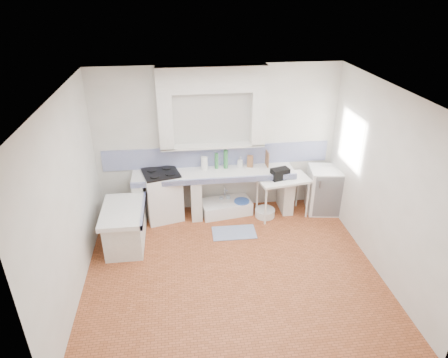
{
  "coord_description": "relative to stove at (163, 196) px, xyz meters",
  "views": [
    {
      "loc": [
        -0.73,
        -4.83,
        4.08
      ],
      "look_at": [
        0.0,
        1.0,
        1.1
      ],
      "focal_mm": 31.55,
      "sensor_mm": 36.0,
      "label": 1
    }
  ],
  "objects": [
    {
      "name": "basin_white",
      "position": [
        1.93,
        -0.23,
        -0.38
      ],
      "size": [
        0.4,
        0.4,
        0.15
      ],
      "primitive_type": "cylinder",
      "rotation": [
        0.0,
        0.0,
        -0.07
      ],
      "color": "white",
      "rests_on": "ground"
    },
    {
      "name": "bucket_orange",
      "position": [
        1.2,
        -0.14,
        -0.34
      ],
      "size": [
        0.31,
        0.31,
        0.23
      ],
      "primitive_type": "cylinder",
      "rotation": [
        0.0,
        0.0,
        0.33
      ],
      "color": "#DE6000",
      "rests_on": "ground"
    },
    {
      "name": "water_bottle_b",
      "position": [
        1.26,
        0.09,
        -0.3
      ],
      "size": [
        0.09,
        0.09,
        0.31
      ],
      "primitive_type": "cylinder",
      "rotation": [
        0.0,
        0.0,
        0.15
      ],
      "color": "silver",
      "rests_on": "ground"
    },
    {
      "name": "bucket_blue",
      "position": [
        1.5,
        -0.07,
        -0.32
      ],
      "size": [
        0.33,
        0.33,
        0.28
      ],
      "primitive_type": "cylinder",
      "rotation": [
        0.0,
        0.0,
        -0.12
      ],
      "color": "#335DB9",
      "rests_on": "ground"
    },
    {
      "name": "soap_bottle",
      "position": [
        1.49,
        0.13,
        0.55
      ],
      "size": [
        0.12,
        0.12,
        0.21
      ],
      "primitive_type": "imported",
      "rotation": [
        0.0,
        0.0,
        -0.3
      ],
      "color": "white",
      "rests_on": "counter_slab"
    },
    {
      "name": "sink",
      "position": [
        1.2,
        -0.01,
        -0.34
      ],
      "size": [
        1.02,
        0.65,
        0.23
      ],
      "primitive_type": "cube",
      "rotation": [
        0.0,
        0.0,
        0.16
      ],
      "color": "white",
      "rests_on": "ground"
    },
    {
      "name": "counter_slab",
      "position": [
        0.97,
        -0.02,
        0.4
      ],
      "size": [
        3.0,
        0.6,
        0.08
      ],
      "primitive_type": "cube",
      "color": "white",
      "rests_on": "ground"
    },
    {
      "name": "lace_valance",
      "position": [
        3.35,
        -0.52,
        1.52
      ],
      "size": [
        0.01,
        0.84,
        0.24
      ],
      "primitive_type": "cube",
      "color": "white",
      "rests_on": "ground"
    },
    {
      "name": "ceiling",
      "position": [
        1.07,
        -1.72,
        2.34
      ],
      "size": [
        4.5,
        4.5,
        0.0
      ],
      "primitive_type": "plane",
      "rotation": [
        3.14,
        0.0,
        0.0
      ],
      "color": "silver",
      "rests_on": "ground"
    },
    {
      "name": "counter_pier_right",
      "position": [
        2.37,
        -0.02,
        -0.05
      ],
      "size": [
        0.2,
        0.55,
        0.82
      ],
      "primitive_type": "cube",
      "color": "silver",
      "rests_on": "ground"
    },
    {
      "name": "counter_lip",
      "position": [
        0.97,
        -0.3,
        0.4
      ],
      "size": [
        3.0,
        0.04,
        0.1
      ],
      "primitive_type": "cube",
      "color": "navy",
      "rests_on": "ground"
    },
    {
      "name": "cutting_board",
      "position": [
        2.0,
        0.13,
        0.59
      ],
      "size": [
        0.02,
        0.21,
        0.29
      ],
      "primitive_type": "cube",
      "rotation": [
        0.0,
        0.0,
        0.02
      ],
      "color": "#94603B",
      "rests_on": "counter_slab"
    },
    {
      "name": "counter_pier_left",
      "position": [
        -0.43,
        -0.02,
        -0.05
      ],
      "size": [
        0.2,
        0.55,
        0.82
      ],
      "primitive_type": "cube",
      "color": "silver",
      "rests_on": "ground"
    },
    {
      "name": "peninsula_lip",
      "position": [
        -0.3,
        -0.82,
        0.2
      ],
      "size": [
        0.04,
        1.1,
        0.1
      ],
      "primitive_type": "cube",
      "color": "navy",
      "rests_on": "ground"
    },
    {
      "name": "wall_back",
      "position": [
        1.07,
        0.28,
        0.94
      ],
      "size": [
        4.5,
        0.0,
        4.5
      ],
      "primitive_type": "plane",
      "rotation": [
        1.57,
        0.0,
        0.0
      ],
      "color": "silver",
      "rests_on": "ground"
    },
    {
      "name": "rug",
      "position": [
        1.26,
        -0.72,
        -0.45
      ],
      "size": [
        0.79,
        0.46,
        0.01
      ],
      "primitive_type": "cube",
      "rotation": [
        0.0,
        0.0,
        -0.01
      ],
      "color": "#2F4884",
      "rests_on": "ground"
    },
    {
      "name": "green_bottle_a",
      "position": [
        1.04,
        0.13,
        0.59
      ],
      "size": [
        0.09,
        0.09,
        0.3
      ],
      "primitive_type": "cylinder",
      "rotation": [
        0.0,
        0.0,
        0.41
      ],
      "color": "#2F763D",
      "rests_on": "counter_slab"
    },
    {
      "name": "black_bag",
      "position": [
        2.17,
        -0.23,
        0.44
      ],
      "size": [
        0.36,
        0.27,
        0.21
      ],
      "primitive_type": "cube",
      "rotation": [
        0.0,
        0.0,
        0.27
      ],
      "color": "black",
      "rests_on": "side_table"
    },
    {
      "name": "stove",
      "position": [
        0.0,
        0.0,
        0.0
      ],
      "size": [
        0.78,
        0.76,
        0.92
      ],
      "primitive_type": "cube",
      "rotation": [
        0.0,
        0.0,
        0.24
      ],
      "color": "white",
      "rests_on": "ground"
    },
    {
      "name": "counter_pier_mid",
      "position": [
        0.62,
        -0.02,
        -0.05
      ],
      "size": [
        0.2,
        0.55,
        0.82
      ],
      "primitive_type": "cube",
      "color": "silver",
      "rests_on": "ground"
    },
    {
      "name": "alcove_mass",
      "position": [
        0.97,
        0.16,
        2.12
      ],
      "size": [
        1.9,
        0.25,
        0.45
      ],
      "primitive_type": "cube",
      "color": "silver",
      "rests_on": "ground"
    },
    {
      "name": "green_bottle_b",
      "position": [
        1.21,
        0.13,
        0.62
      ],
      "size": [
        0.1,
        0.1,
        0.36
      ],
      "primitive_type": "cylinder",
      "rotation": [
        0.0,
        0.0,
        0.23
      ],
      "color": "#2F763D",
      "rests_on": "counter_slab"
    },
    {
      "name": "water_bottle_a",
      "position": [
        1.12,
        0.09,
        -0.32
      ],
      "size": [
        0.1,
        0.1,
        0.29
      ],
      "primitive_type": "cylinder",
      "rotation": [
        0.0,
        0.0,
        0.36
      ],
      "color": "silver",
      "rests_on": "ground"
    },
    {
      "name": "paper_towel",
      "position": [
        0.81,
        0.11,
        0.57
      ],
      "size": [
        0.17,
        0.17,
        0.25
      ],
      "primitive_type": "cylinder",
      "rotation": [
        0.0,
        0.0,
        0.43
      ],
      "color": "white",
      "rests_on": "counter_slab"
    },
    {
      "name": "knife_block",
      "position": [
        1.68,
        0.13,
        0.55
      ],
      "size": [
        0.13,
        0.11,
        0.22
      ],
      "primitive_type": "cube",
      "rotation": [
        0.0,
        0.0,
        -0.25
      ],
      "color": "#94603B",
      "rests_on": "counter_slab"
    },
    {
      "name": "floor",
      "position": [
        1.07,
        -1.72,
        -0.46
      ],
      "size": [
        4.5,
        4.5,
        0.0
      ],
      "primitive_type": "plane",
      "color": "#A1512C",
      "rests_on": "ground"
    },
    {
      "name": "fridge",
      "position": [
        3.09,
        -0.15,
        -0.01
      ],
      "size": [
        0.66,
        0.66,
        0.9
      ],
      "primitive_type": "cube",
      "rotation": [
        0.0,
        0.0,
        -0.14
      ],
      "color": "white",
      "rests_on": "ground"
    },
    {
      "name": "wall_right",
      "position": [
        3.32,
        -1.72,
        0.94
      ],
      "size": [
        0.0,
        4.5,
        4.5
      ],
      "primitive_type": "plane",
      "rotation": [
        1.57,
        0.0,
        -1.57
      ],
      "color": "silver",
      "rests_on": "ground"
    },
    {
      "name": "side_table",
      "position": [
        2.25,
        -0.22,
        -0.06
      ],
      "size": [
        1.02,
        0.68,
        0.04
      ],
      "primitive_type": "cube",
      "rotation": [
        0.0,
        0.0,
        0.17
      ],
      "color": "white",
      "rests_on": "ground"
    },
    {
      "name": "peninsula_base",
      "position": [
        -0.63,
        -0.82,
        -0.15
      ],
      "size": [
        0.6,
        1.0,
        0.62
      ],
      "primitive_type": "cube",
      "color": "silver",
      "rests_on": "ground"
    },
    {
      "name": "backsplash",
      "position": [
        1.07,
        0.27,
        0.64
      ],
      "size": [
        4.27,
        0.03,
        0.4
      ],
      "primitive_type": "cube",
      "color": "navy",
      "rests_on": "ground"
    },
    {
      "name": "wall_front",
      "position": [
        1.07,
        -3.72,
        0.94
      ],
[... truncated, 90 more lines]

